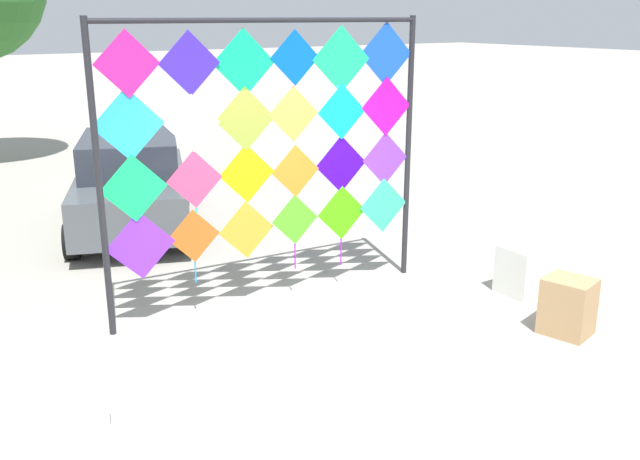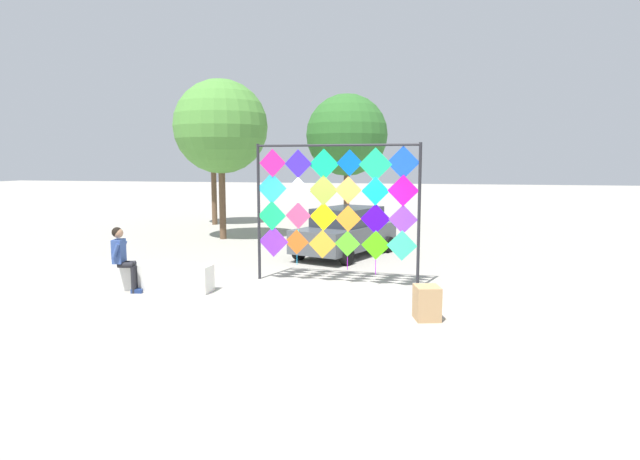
{
  "view_description": "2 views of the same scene",
  "coord_description": "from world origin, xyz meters",
  "views": [
    {
      "loc": [
        -3.8,
        -5.79,
        3.28
      ],
      "look_at": [
        0.03,
        0.05,
        1.15
      ],
      "focal_mm": 39.64,
      "sensor_mm": 36.0,
      "label": 1
    },
    {
      "loc": [
        2.36,
        -11.19,
        2.85
      ],
      "look_at": [
        -0.17,
        0.41,
        1.35
      ],
      "focal_mm": 30.41,
      "sensor_mm": 36.0,
      "label": 2
    }
  ],
  "objects": [
    {
      "name": "kite_display_rack",
      "position": [
        0.05,
        1.09,
        1.97
      ],
      "size": [
        3.9,
        0.32,
        3.27
      ],
      "color": "#232328",
      "rests_on": "ground"
    },
    {
      "name": "cardboard_box_large",
      "position": [
        2.21,
        -1.43,
        0.31
      ],
      "size": [
        0.54,
        0.59,
        0.62
      ],
      "primitive_type": "cube",
      "rotation": [
        0.0,
        0.0,
        0.27
      ],
      "color": "tan",
      "rests_on": "ground"
    },
    {
      "name": "plaza_ledge_right",
      "position": [
        4.69,
        -0.38,
        0.3
      ],
      "size": [
        4.44,
        0.5,
        0.59
      ],
      "primitive_type": "cube",
      "color": "silver",
      "rests_on": "ground"
    },
    {
      "name": "ground",
      "position": [
        0.0,
        0.0,
        0.0
      ],
      "size": [
        120.0,
        120.0,
        0.0
      ],
      "primitive_type": "plane",
      "color": "#9E998E"
    },
    {
      "name": "parked_car",
      "position": [
        -0.35,
        4.9,
        0.75
      ],
      "size": [
        2.85,
        4.12,
        1.47
      ],
      "color": "#4C5156",
      "rests_on": "ground"
    }
  ]
}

